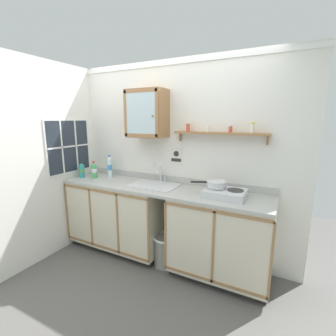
{
  "coord_description": "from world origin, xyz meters",
  "views": [
    {
      "loc": [
        1.36,
        -2.07,
        1.76
      ],
      "look_at": [
        0.06,
        0.47,
        1.18
      ],
      "focal_mm": 25.5,
      "sensor_mm": 36.0,
      "label": 1
    }
  ],
  "objects_px": {
    "sink": "(155,187)",
    "bottle_detergent_teal_2": "(82,170)",
    "bottle_soda_green_0": "(94,170)",
    "trash_bin": "(166,249)",
    "wall_cabinet": "(147,114)",
    "hot_plate_stove": "(225,193)",
    "bottle_water_clear_1": "(110,167)",
    "warning_sign": "(176,156)",
    "saucepan": "(216,184)"
  },
  "relations": [
    {
      "from": "bottle_soda_green_0",
      "to": "bottle_detergent_teal_2",
      "type": "bearing_deg",
      "value": -166.05
    },
    {
      "from": "bottle_water_clear_1",
      "to": "warning_sign",
      "type": "xyz_separation_m",
      "value": [
        0.95,
        0.17,
        0.2
      ]
    },
    {
      "from": "sink",
      "to": "bottle_detergent_teal_2",
      "type": "xyz_separation_m",
      "value": [
        -1.13,
        -0.1,
        0.12
      ]
    },
    {
      "from": "hot_plate_stove",
      "to": "trash_bin",
      "type": "bearing_deg",
      "value": -174.57
    },
    {
      "from": "bottle_water_clear_1",
      "to": "trash_bin",
      "type": "height_order",
      "value": "bottle_water_clear_1"
    },
    {
      "from": "sink",
      "to": "warning_sign",
      "type": "height_order",
      "value": "warning_sign"
    },
    {
      "from": "bottle_water_clear_1",
      "to": "wall_cabinet",
      "type": "relative_size",
      "value": 0.55
    },
    {
      "from": "sink",
      "to": "wall_cabinet",
      "type": "height_order",
      "value": "wall_cabinet"
    },
    {
      "from": "wall_cabinet",
      "to": "trash_bin",
      "type": "relative_size",
      "value": 1.54
    },
    {
      "from": "warning_sign",
      "to": "trash_bin",
      "type": "height_order",
      "value": "warning_sign"
    },
    {
      "from": "bottle_detergent_teal_2",
      "to": "trash_bin",
      "type": "bearing_deg",
      "value": -0.31
    },
    {
      "from": "bottle_soda_green_0",
      "to": "bottle_detergent_teal_2",
      "type": "height_order",
      "value": "bottle_soda_green_0"
    },
    {
      "from": "hot_plate_stove",
      "to": "bottle_water_clear_1",
      "type": "bearing_deg",
      "value": 175.81
    },
    {
      "from": "bottle_water_clear_1",
      "to": "sink",
      "type": "bearing_deg",
      "value": -5.6
    },
    {
      "from": "trash_bin",
      "to": "saucepan",
      "type": "bearing_deg",
      "value": 8.67
    },
    {
      "from": "bottle_water_clear_1",
      "to": "warning_sign",
      "type": "relative_size",
      "value": 1.4
    },
    {
      "from": "sink",
      "to": "saucepan",
      "type": "relative_size",
      "value": 1.59
    },
    {
      "from": "bottle_detergent_teal_2",
      "to": "trash_bin",
      "type": "relative_size",
      "value": 0.6
    },
    {
      "from": "saucepan",
      "to": "bottle_water_clear_1",
      "type": "distance_m",
      "value": 1.55
    },
    {
      "from": "trash_bin",
      "to": "bottle_soda_green_0",
      "type": "bearing_deg",
      "value": 177.28
    },
    {
      "from": "sink",
      "to": "bottle_detergent_teal_2",
      "type": "height_order",
      "value": "sink"
    },
    {
      "from": "hot_plate_stove",
      "to": "warning_sign",
      "type": "xyz_separation_m",
      "value": [
        -0.71,
        0.29,
        0.31
      ]
    },
    {
      "from": "saucepan",
      "to": "bottle_detergent_teal_2",
      "type": "bearing_deg",
      "value": -177.62
    },
    {
      "from": "bottle_detergent_teal_2",
      "to": "wall_cabinet",
      "type": "relative_size",
      "value": 0.39
    },
    {
      "from": "sink",
      "to": "bottle_water_clear_1",
      "type": "relative_size",
      "value": 1.83
    },
    {
      "from": "wall_cabinet",
      "to": "trash_bin",
      "type": "bearing_deg",
      "value": -30.16
    },
    {
      "from": "bottle_water_clear_1",
      "to": "trash_bin",
      "type": "relative_size",
      "value": 0.84
    },
    {
      "from": "sink",
      "to": "trash_bin",
      "type": "distance_m",
      "value": 0.78
    },
    {
      "from": "hot_plate_stove",
      "to": "bottle_water_clear_1",
      "type": "distance_m",
      "value": 1.66
    },
    {
      "from": "wall_cabinet",
      "to": "trash_bin",
      "type": "height_order",
      "value": "wall_cabinet"
    },
    {
      "from": "sink",
      "to": "hot_plate_stove",
      "type": "xyz_separation_m",
      "value": [
        0.89,
        -0.05,
        0.06
      ]
    },
    {
      "from": "bottle_soda_green_0",
      "to": "wall_cabinet",
      "type": "xyz_separation_m",
      "value": [
        0.77,
        0.16,
        0.76
      ]
    },
    {
      "from": "hot_plate_stove",
      "to": "warning_sign",
      "type": "height_order",
      "value": "warning_sign"
    },
    {
      "from": "saucepan",
      "to": "wall_cabinet",
      "type": "height_order",
      "value": "wall_cabinet"
    },
    {
      "from": "bottle_detergent_teal_2",
      "to": "warning_sign",
      "type": "height_order",
      "value": "warning_sign"
    },
    {
      "from": "warning_sign",
      "to": "bottle_detergent_teal_2",
      "type": "bearing_deg",
      "value": -164.98
    },
    {
      "from": "bottle_soda_green_0",
      "to": "bottle_detergent_teal_2",
      "type": "distance_m",
      "value": 0.2
    },
    {
      "from": "bottle_water_clear_1",
      "to": "bottle_soda_green_0",
      "type": "bearing_deg",
      "value": -142.12
    },
    {
      "from": "sink",
      "to": "bottle_water_clear_1",
      "type": "xyz_separation_m",
      "value": [
        -0.77,
        0.08,
        0.17
      ]
    },
    {
      "from": "hot_plate_stove",
      "to": "wall_cabinet",
      "type": "relative_size",
      "value": 0.73
    },
    {
      "from": "saucepan",
      "to": "warning_sign",
      "type": "height_order",
      "value": "warning_sign"
    },
    {
      "from": "sink",
      "to": "warning_sign",
      "type": "bearing_deg",
      "value": 54.02
    },
    {
      "from": "sink",
      "to": "bottle_water_clear_1",
      "type": "bearing_deg",
      "value": 174.4
    },
    {
      "from": "bottle_soda_green_0",
      "to": "hot_plate_stove",
      "type": "bearing_deg",
      "value": 0.29
    },
    {
      "from": "bottle_soda_green_0",
      "to": "bottle_water_clear_1",
      "type": "xyz_separation_m",
      "value": [
        0.17,
        0.13,
        0.04
      ]
    },
    {
      "from": "bottle_soda_green_0",
      "to": "saucepan",
      "type": "bearing_deg",
      "value": 1.06
    },
    {
      "from": "sink",
      "to": "bottle_detergent_teal_2",
      "type": "relative_size",
      "value": 2.56
    },
    {
      "from": "wall_cabinet",
      "to": "bottle_soda_green_0",
      "type": "bearing_deg",
      "value": -168.14
    },
    {
      "from": "bottle_water_clear_1",
      "to": "bottle_detergent_teal_2",
      "type": "height_order",
      "value": "bottle_water_clear_1"
    },
    {
      "from": "hot_plate_stove",
      "to": "bottle_soda_green_0",
      "type": "xyz_separation_m",
      "value": [
        -1.82,
        -0.01,
        0.07
      ]
    }
  ]
}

